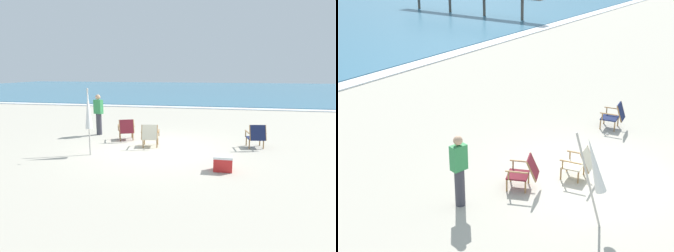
% 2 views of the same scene
% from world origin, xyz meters
% --- Properties ---
extents(ground_plane, '(80.00, 80.00, 0.00)m').
position_xyz_m(ground_plane, '(0.00, 0.00, 0.00)').
color(ground_plane, '#B7AF9E').
extents(sea, '(80.00, 40.00, 0.10)m').
position_xyz_m(sea, '(0.00, 31.57, 0.05)').
color(sea, teal).
rests_on(sea, ground).
extents(surf_band, '(80.00, 1.10, 0.06)m').
position_xyz_m(surf_band, '(0.00, 11.27, 0.03)').
color(surf_band, white).
rests_on(surf_band, ground).
extents(beach_chair_front_left, '(0.68, 0.76, 0.82)m').
position_xyz_m(beach_chair_front_left, '(3.20, 0.75, 0.43)').
color(beach_chair_front_left, '#19234C').
rests_on(beach_chair_front_left, ground).
extents(beach_chair_back_right, '(0.69, 0.81, 0.80)m').
position_xyz_m(beach_chair_back_right, '(-0.30, 0.17, 0.43)').
color(beach_chair_back_right, beige).
rests_on(beach_chair_back_right, ground).
extents(beach_chair_mid_center, '(0.81, 0.88, 0.80)m').
position_xyz_m(beach_chair_mid_center, '(-1.43, 1.00, 0.43)').
color(beach_chair_mid_center, maroon).
rests_on(beach_chair_mid_center, ground).
extents(umbrella_furled_white, '(0.43, 0.66, 2.06)m').
position_xyz_m(umbrella_furled_white, '(-1.97, -0.92, 1.34)').
color(umbrella_furled_white, '#B7B2A8').
rests_on(umbrella_furled_white, ground).
extents(person_near_chairs, '(0.38, 0.27, 1.63)m').
position_xyz_m(person_near_chairs, '(-2.86, 1.74, 0.84)').
color(person_near_chairs, '#383842').
rests_on(person_near_chairs, ground).
extents(cooler_box, '(0.49, 0.35, 0.40)m').
position_xyz_m(cooler_box, '(2.17, -1.78, 0.20)').
color(cooler_box, red).
rests_on(cooler_box, ground).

